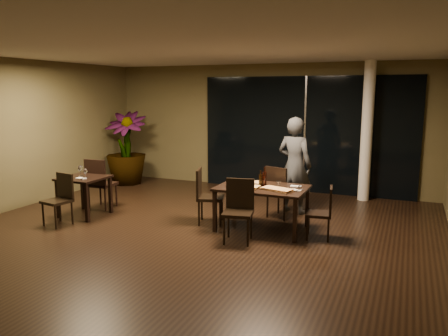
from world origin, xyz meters
TOP-DOWN VIEW (x-y plane):
  - ground at (0.00, 0.00)m, footprint 8.00×8.00m
  - wall_back at (0.00, 4.05)m, footprint 8.00×0.10m
  - wall_left at (-4.05, 0.00)m, footprint 0.10×8.00m
  - ceiling at (0.00, 0.00)m, footprint 8.00×8.00m
  - window_panel at (1.00, 3.96)m, footprint 5.00×0.06m
  - column at (2.40, 3.65)m, footprint 0.24×0.24m
  - main_table at (1.00, 0.80)m, footprint 1.50×1.00m
  - side_table at (-2.40, 0.30)m, footprint 0.80×0.80m
  - chair_main_far at (1.08, 1.56)m, footprint 0.57×0.57m
  - chair_main_near at (0.84, 0.13)m, footprint 0.54×0.54m
  - chair_main_left at (-0.04, 0.75)m, footprint 0.58×0.58m
  - chair_main_right at (2.06, 0.72)m, footprint 0.45×0.45m
  - chair_side_far at (-2.43, 0.79)m, footprint 0.50×0.50m
  - chair_side_near at (-2.41, -0.31)m, footprint 0.49×0.49m
  - diner at (1.24, 2.06)m, footprint 0.71×0.54m
  - potted_plant at (-3.40, 3.06)m, footprint 1.25×1.25m
  - pizza_board_left at (0.74, 0.64)m, footprint 0.53×0.29m
  - pizza_board_right at (1.31, 0.63)m, footprint 0.60×0.43m
  - oblong_pizza_left at (0.74, 0.64)m, footprint 0.49×0.23m
  - oblong_pizza_right at (1.31, 0.63)m, footprint 0.53×0.35m
  - round_pizza at (0.84, 1.08)m, footprint 0.27×0.27m
  - bottle_a at (0.96, 0.82)m, footprint 0.06×0.06m
  - bottle_b at (1.01, 0.84)m, footprint 0.05×0.05m
  - bottle_c at (1.00, 0.91)m, footprint 0.07×0.07m
  - tumbler_left at (0.76, 0.88)m, footprint 0.07×0.07m
  - tumbler_right at (1.25, 0.90)m, footprint 0.08×0.08m
  - napkin_near at (1.60, 0.74)m, footprint 0.20×0.16m
  - napkin_far at (1.52, 1.03)m, footprint 0.19×0.12m
  - wine_glass_a at (-2.51, 0.35)m, footprint 0.09×0.09m
  - wine_glass_b at (-2.28, 0.22)m, footprint 0.08×0.08m
  - side_napkin at (-2.32, 0.14)m, footprint 0.18×0.12m

SIDE VIEW (x-z plane):
  - ground at x=0.00m, z-range 0.00..0.00m
  - chair_main_right at x=2.06m, z-range 0.05..0.91m
  - chair_side_near at x=-2.41m, z-range 0.05..0.96m
  - chair_main_near at x=0.84m, z-range 0.06..1.04m
  - chair_main_far at x=1.08m, z-range 0.06..1.05m
  - chair_main_left at x=-0.04m, z-range 0.06..1.05m
  - chair_side_far at x=-2.43m, z-range 0.06..1.09m
  - side_table at x=-2.40m, z-range 0.25..1.00m
  - main_table at x=1.00m, z-range 0.30..1.05m
  - pizza_board_left at x=0.74m, z-range 0.75..0.76m
  - pizza_board_right at x=1.31m, z-range 0.75..0.76m
  - round_pizza at x=0.84m, z-range 0.75..0.76m
  - napkin_near at x=1.60m, z-range 0.75..0.76m
  - napkin_far at x=1.52m, z-range 0.75..0.76m
  - side_napkin at x=-2.32m, z-range 0.75..0.76m
  - oblong_pizza_left at x=0.74m, z-range 0.77..0.78m
  - oblong_pizza_right at x=1.31m, z-range 0.77..0.78m
  - tumbler_left at x=0.76m, z-range 0.75..0.83m
  - tumbler_right at x=1.25m, z-range 0.75..0.84m
  - wine_glass_b at x=-2.28m, z-range 0.75..0.92m
  - wine_glass_a at x=-2.51m, z-range 0.75..0.95m
  - bottle_b at x=1.01m, z-range 0.75..1.00m
  - bottle_a at x=0.96m, z-range 0.75..1.03m
  - bottle_c at x=1.00m, z-range 0.75..1.07m
  - potted_plant at x=-3.40m, z-range 0.00..1.85m
  - diner at x=1.24m, z-range 0.00..1.88m
  - window_panel at x=1.00m, z-range 0.00..2.70m
  - wall_back at x=0.00m, z-range 0.00..3.00m
  - wall_left at x=-4.05m, z-range 0.00..3.00m
  - column at x=2.40m, z-range 0.00..3.00m
  - ceiling at x=0.00m, z-range 3.00..3.04m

